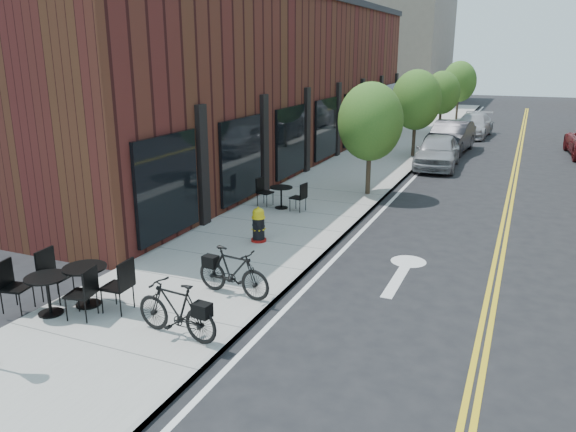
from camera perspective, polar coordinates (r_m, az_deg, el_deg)
The scene contains 17 objects.
ground at distance 11.55m, azimuth -1.10°, elevation -8.64°, with size 120.00×120.00×0.00m, color black.
sidewalk_near at distance 21.08m, azimuth 5.12°, elevation 3.11°, with size 4.00×70.00×0.12m, color #9E9B93.
building_near at distance 25.93m, azimuth -1.55°, elevation 13.35°, with size 5.00×28.00×7.00m, color #4D1B18.
bg_building_left at distance 58.83m, azimuth 11.56°, elevation 16.22°, with size 8.00×14.00×10.00m, color #726656.
tree_near_a at distance 19.30m, azimuth 8.37°, elevation 9.45°, with size 2.20×2.20×3.81m.
tree_near_b at distance 27.07m, azimuth 12.89°, elevation 11.41°, with size 2.30×2.30×3.98m.
tree_near_c at distance 34.96m, azimuth 15.38°, elevation 11.98°, with size 2.10×2.10×3.67m.
tree_near_d at distance 42.86m, azimuth 17.00°, elevation 12.93°, with size 2.40×2.40×4.11m.
fire_hydrant at distance 14.55m, azimuth -3.01°, elevation -0.92°, with size 0.48×0.48×0.93m.
bicycle_left at distance 9.94m, azimuth -11.30°, elevation -9.30°, with size 0.48×1.70×1.02m, color black.
bicycle_right at distance 11.37m, azimuth -5.59°, elevation -5.68°, with size 0.48×1.69×1.02m, color black.
bistro_set_a at distance 11.46m, azimuth -23.21°, elevation -6.88°, with size 1.88×0.92×0.99m.
bistro_set_b at distance 11.58m, azimuth -19.84°, elevation -6.14°, with size 1.93×0.87×1.04m.
bistro_set_c at distance 17.62m, azimuth -0.69°, elevation 2.22°, with size 1.69×0.81×0.89m.
parked_car_a at distance 25.24m, azimuth 14.94°, elevation 6.37°, with size 1.71×4.25×1.45m, color #94969C.
parked_car_b at distance 29.35m, azimuth 16.21°, elevation 7.72°, with size 1.64×4.70×1.55m, color black.
parked_car_c at distance 35.31m, azimuth 18.28°, elevation 8.75°, with size 1.88×4.62×1.34m, color #AFAFB4.
Camera 1 is at (4.32, -9.53, 4.89)m, focal length 35.00 mm.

